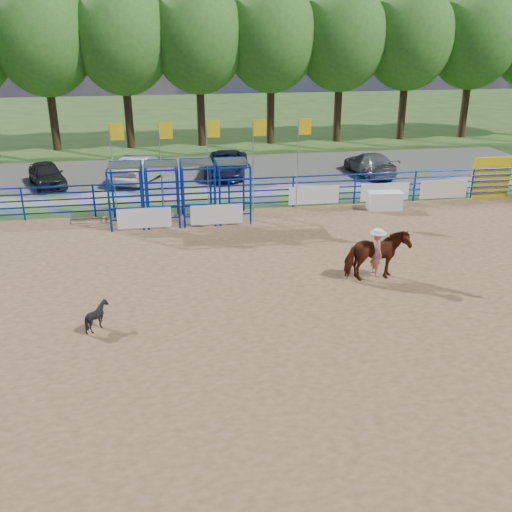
% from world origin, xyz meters
% --- Properties ---
extents(ground, '(120.00, 120.00, 0.00)m').
position_xyz_m(ground, '(0.00, 0.00, 0.00)').
color(ground, '#3E6026').
rests_on(ground, ground).
extents(arena_dirt, '(30.00, 20.00, 0.02)m').
position_xyz_m(arena_dirt, '(0.00, 0.00, 0.01)').
color(arena_dirt, olive).
rests_on(arena_dirt, ground).
extents(gravel_strip, '(40.00, 10.00, 0.01)m').
position_xyz_m(gravel_strip, '(0.00, 17.00, 0.01)').
color(gravel_strip, gray).
rests_on(gravel_strip, ground).
extents(announcer_table, '(1.61, 0.88, 0.82)m').
position_xyz_m(announcer_table, '(7.10, 8.94, 0.43)').
color(announcer_table, white).
rests_on(announcer_table, arena_dirt).
extents(horse_and_rider, '(2.11, 1.07, 2.50)m').
position_xyz_m(horse_and_rider, '(3.83, 1.40, 0.96)').
color(horse_and_rider, '#5A2612').
rests_on(horse_and_rider, arena_dirt).
extents(calf, '(0.82, 0.75, 0.80)m').
position_xyz_m(calf, '(-4.98, -0.50, 0.42)').
color(calf, black).
rests_on(calf, arena_dirt).
extents(car_a, '(2.69, 4.04, 1.28)m').
position_xyz_m(car_a, '(-8.98, 15.87, 0.65)').
color(car_a, black).
rests_on(car_a, gravel_strip).
extents(car_b, '(3.15, 4.64, 1.45)m').
position_xyz_m(car_b, '(-4.11, 16.13, 0.73)').
color(car_b, gray).
rests_on(car_b, gravel_strip).
extents(car_c, '(3.08, 5.12, 1.33)m').
position_xyz_m(car_c, '(0.65, 16.64, 0.68)').
color(car_c, '#141B34').
rests_on(car_c, gravel_strip).
extents(car_d, '(2.12, 4.47, 1.26)m').
position_xyz_m(car_d, '(8.77, 15.51, 0.64)').
color(car_d, '#5E5F61').
rests_on(car_d, gravel_strip).
extents(perimeter_fence, '(30.10, 20.10, 1.50)m').
position_xyz_m(perimeter_fence, '(0.00, 0.00, 0.75)').
color(perimeter_fence, '#0826AE').
rests_on(perimeter_fence, ground).
extents(chute_assembly, '(19.32, 2.41, 4.20)m').
position_xyz_m(chute_assembly, '(-1.90, 8.84, 1.26)').
color(chute_assembly, '#0826AE').
rests_on(chute_assembly, ground).
extents(treeline, '(56.40, 6.40, 11.24)m').
position_xyz_m(treeline, '(0.00, 26.00, 7.53)').
color(treeline, '#3F2B19').
rests_on(treeline, ground).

